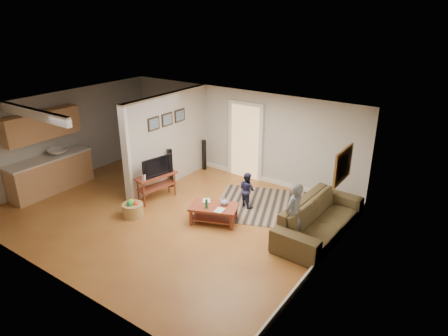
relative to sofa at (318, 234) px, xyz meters
The scene contains 11 objects.
ground 3.50m from the sofa, 160.50° to the right, with size 7.50×7.50×0.00m, color brown.
room_shell 4.66m from the sofa, behind, with size 7.54×6.02×2.52m.
area_rug 1.51m from the sofa, 158.22° to the left, with size 2.81×2.05×0.01m, color black.
sofa is the anchor object (origin of this frame).
coffee_table 2.35m from the sofa, 157.95° to the right, with size 1.21×0.96×0.62m.
tv_console 4.16m from the sofa, 169.11° to the right, with size 0.62×1.13×0.93m.
speaker_left 4.33m from the sofa, behind, with size 0.11×0.11×1.08m, color black.
speaker_right 4.59m from the sofa, 160.40° to the left, with size 0.09×0.09×0.93m, color black.
toy_basket 4.28m from the sofa, 155.89° to the right, with size 0.48×0.48×0.43m.
child 0.78m from the sofa, 112.48° to the right, with size 0.51×0.33×1.39m, color slate.
toddler 1.99m from the sofa, behind, with size 0.43×0.34×0.89m, color #1F2142.
Camera 1 is at (5.90, -6.16, 4.59)m, focal length 32.00 mm.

